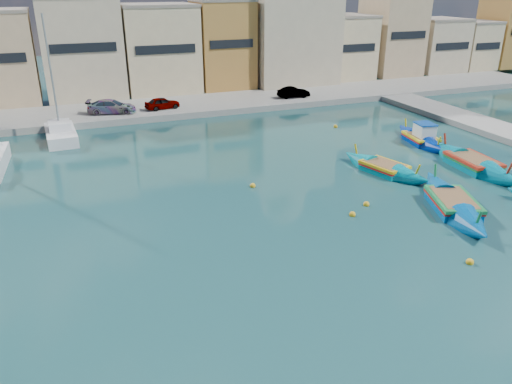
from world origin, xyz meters
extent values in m
plane|color=#164342|center=(0.00, 0.00, 0.00)|extent=(160.00, 160.00, 0.00)
cube|color=gray|center=(0.00, 32.00, 0.30)|extent=(80.00, 8.00, 0.60)
cube|color=#C4B392|center=(-13.86, 39.12, 5.55)|extent=(7.88, 6.24, 9.89)
cube|color=black|center=(-13.86, 35.95, 6.04)|extent=(6.30, 0.10, 0.90)
cube|color=beige|center=(-5.74, 39.72, 5.09)|extent=(7.88, 7.44, 8.99)
cube|color=gray|center=(-5.74, 39.72, 9.74)|extent=(8.04, 7.59, 0.30)
cube|color=black|center=(-5.74, 35.95, 5.54)|extent=(6.30, 0.10, 0.90)
cube|color=#BB823A|center=(1.54, 39.07, 5.31)|extent=(6.17, 6.13, 9.43)
cube|color=gray|center=(1.54, 39.07, 10.18)|extent=(6.29, 6.26, 0.30)
cube|color=black|center=(1.54, 35.95, 5.78)|extent=(4.93, 0.10, 0.90)
cube|color=tan|center=(9.05, 39.85, 3.63)|extent=(7.31, 7.69, 6.05)
cube|color=gray|center=(9.05, 39.85, 6.80)|extent=(7.46, 7.85, 0.30)
cube|color=black|center=(9.05, 35.95, 3.93)|extent=(5.85, 0.10, 0.90)
cube|color=beige|center=(17.02, 39.65, 4.31)|extent=(7.54, 7.30, 7.41)
cube|color=gray|center=(17.02, 39.65, 8.16)|extent=(7.69, 7.45, 0.30)
cube|color=black|center=(17.02, 35.95, 4.68)|extent=(6.03, 0.10, 0.90)
cube|color=tan|center=(24.93, 39.49, 5.42)|extent=(6.36, 6.97, 9.63)
cube|color=black|center=(24.93, 35.95, 5.90)|extent=(5.09, 0.10, 0.90)
cube|color=#C4B392|center=(32.15, 39.35, 3.93)|extent=(6.63, 6.70, 6.65)
cube|color=gray|center=(32.15, 39.35, 7.40)|extent=(6.76, 6.83, 0.30)
cube|color=black|center=(32.15, 35.95, 4.26)|extent=(5.30, 0.10, 0.90)
cube|color=beige|center=(38.26, 39.75, 3.70)|extent=(5.08, 7.51, 6.20)
cube|color=gray|center=(38.26, 39.75, 6.95)|extent=(5.18, 7.66, 0.30)
cube|color=black|center=(38.26, 35.95, 4.01)|extent=(4.06, 0.10, 0.90)
cube|color=#BB823A|center=(45.15, 39.00, 5.27)|extent=(7.79, 6.00, 9.33)
cube|color=#C4B392|center=(10.00, 40.00, 6.60)|extent=(10.00, 10.00, 12.00)
imported|color=#4C1919|center=(-7.56, 30.50, 1.17)|extent=(3.53, 1.88, 1.14)
imported|color=#4C1919|center=(6.54, 30.50, 1.16)|extent=(3.49, 1.41, 1.13)
imported|color=#4C1919|center=(-12.35, 30.50, 1.25)|extent=(4.77, 2.90, 1.29)
cube|color=#002CA3|center=(9.87, 13.73, 0.18)|extent=(2.30, 3.18, 0.91)
cone|color=#002CA3|center=(10.29, 16.10, 0.23)|extent=(2.27, 2.98, 2.28)
cone|color=#002CA3|center=(9.45, 11.36, 0.23)|extent=(2.27, 2.98, 2.28)
cube|color=yellow|center=(9.87, 13.73, 0.56)|extent=(2.40, 3.35, 0.16)
cube|color=red|center=(9.87, 13.73, 0.40)|extent=(2.40, 3.25, 0.09)
cube|color=olive|center=(9.87, 13.73, 0.64)|extent=(1.99, 2.87, 0.05)
cylinder|color=yellow|center=(10.33, 16.33, 0.82)|extent=(0.20, 0.45, 0.99)
cylinder|color=yellow|center=(9.41, 11.13, 0.82)|extent=(0.20, 0.45, 0.99)
cube|color=white|center=(9.80, 13.32, 1.14)|extent=(1.51, 1.68, 1.00)
cube|color=#0F47A5|center=(9.80, 13.32, 1.69)|extent=(1.60, 1.80, 0.11)
cube|color=#007E97|center=(9.36, 7.50, 0.22)|extent=(2.55, 3.83, 1.10)
cone|color=#007E97|center=(9.66, 10.49, 0.27)|extent=(2.52, 3.56, 2.77)
cone|color=#007E97|center=(9.05, 4.52, 0.27)|extent=(2.52, 3.56, 2.77)
cube|color=red|center=(9.36, 7.50, 0.68)|extent=(2.66, 4.03, 0.20)
cube|color=#197F33|center=(9.36, 7.50, 0.48)|extent=(2.67, 3.91, 0.11)
cube|color=olive|center=(9.36, 7.50, 0.77)|extent=(2.19, 3.47, 0.07)
cylinder|color=red|center=(9.69, 10.78, 0.99)|extent=(0.21, 0.53, 1.20)
cylinder|color=red|center=(9.02, 4.22, 0.99)|extent=(0.21, 0.53, 1.20)
cube|color=#008B9F|center=(3.12, 9.07, 0.19)|extent=(2.57, 3.25, 0.95)
cone|color=#008B9F|center=(2.50, 11.35, 0.24)|extent=(2.52, 3.08, 2.34)
cone|color=#008B9F|center=(3.73, 6.78, 0.24)|extent=(2.52, 3.08, 2.34)
cube|color=yellow|center=(3.12, 9.07, 0.59)|extent=(2.68, 3.42, 0.17)
cube|color=red|center=(3.12, 9.07, 0.42)|extent=(2.67, 3.33, 0.09)
cube|color=olive|center=(3.12, 9.07, 0.66)|extent=(2.23, 2.93, 0.06)
cylinder|color=yellow|center=(2.44, 11.58, 0.85)|extent=(0.24, 0.47, 1.03)
cylinder|color=yellow|center=(3.79, 6.56, 0.85)|extent=(0.24, 0.47, 1.03)
cube|color=#0058A3|center=(3.22, 2.57, 0.21)|extent=(3.31, 4.15, 1.06)
cone|color=#0058A3|center=(4.33, 5.35, 0.27)|extent=(3.21, 3.89, 2.69)
cone|color=#0058A3|center=(2.11, -0.21, 0.27)|extent=(3.21, 3.89, 2.69)
cube|color=#1C8C45|center=(3.22, 2.57, 0.66)|extent=(3.46, 4.36, 0.19)
cube|color=red|center=(3.22, 2.57, 0.47)|extent=(3.44, 4.25, 0.11)
cube|color=olive|center=(3.22, 2.57, 0.74)|extent=(2.89, 3.72, 0.06)
cylinder|color=#1C8C45|center=(4.44, 5.62, 0.96)|extent=(0.32, 0.52, 1.16)
cylinder|color=#1C8C45|center=(2.00, -0.49, 0.96)|extent=(0.32, 0.52, 1.16)
cube|color=white|center=(-17.09, 25.11, 0.33)|extent=(2.48, 5.67, 1.22)
cone|color=white|center=(-17.24, 28.70, 0.33)|extent=(2.38, 3.28, 2.25)
cube|color=white|center=(-17.09, 25.11, 1.27)|extent=(1.77, 2.06, 0.66)
cylinder|color=#999EA3|center=(-17.11, 25.51, 5.16)|extent=(0.15, 0.15, 9.39)
sphere|color=yellow|center=(-2.54, 3.93, 0.08)|extent=(0.36, 0.36, 0.36)
sphere|color=yellow|center=(-1.05, 4.83, 0.08)|extent=(0.36, 0.36, 0.36)
sphere|color=yellow|center=(5.84, 20.31, 0.08)|extent=(0.36, 0.36, 0.36)
sphere|color=yellow|center=(-6.16, 9.93, 0.08)|extent=(0.36, 0.36, 0.36)
sphere|color=yellow|center=(-0.23, -2.49, 0.08)|extent=(0.36, 0.36, 0.36)
camera|label=1|loc=(-16.77, -17.38, 12.01)|focal=35.00mm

